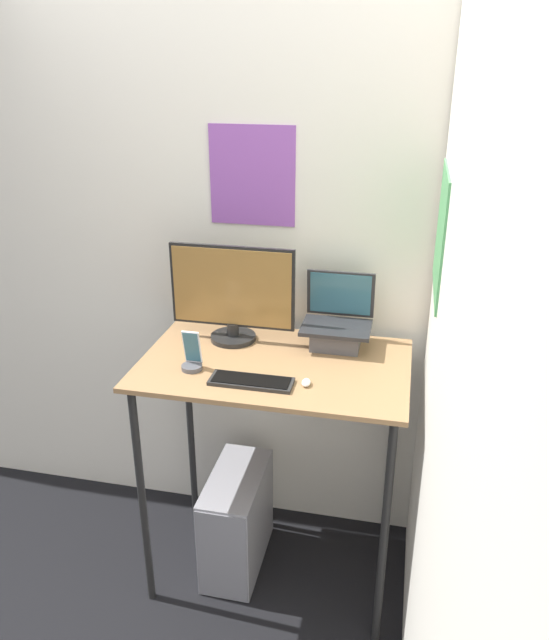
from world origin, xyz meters
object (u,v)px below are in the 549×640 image
Objects in this scene: laptop at (337,328)px; keyboard at (251,381)px; mouse at (306,383)px; cell_phone at (192,358)px; monitor at (232,296)px; computer_tower at (237,520)px.

keyboard is (-0.26, -0.39, -0.07)m from laptop.
laptop is 0.37m from mouse.
monitor is at bearing 74.76° from cell_phone.
monitor is at bearing 138.51° from mouse.
laptop is 5.71× the size of mouse.
computer_tower is at bearing -75.95° from monitor.
cell_phone is (-0.25, 0.06, 0.04)m from keyboard.
mouse is at bearing 8.01° from keyboard.
keyboard is 0.86m from computer_tower.
mouse is 0.11× the size of computer_tower.
laptop is 0.62× the size of computer_tower.
laptop is at bearing 4.47° from monitor.
computer_tower is (0.12, 0.12, -0.86)m from cell_phone.
keyboard is at bearing -55.67° from computer_tower.
computer_tower is (-0.39, -0.20, -0.90)m from laptop.
laptop is at bearing 55.92° from keyboard.
laptop reaches higher than mouse.
monitor is 10.09× the size of mouse.
laptop reaches higher than keyboard.
keyboard is 5.97× the size of mouse.
monitor is 0.43m from keyboard.
keyboard is at bearing -171.99° from mouse.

